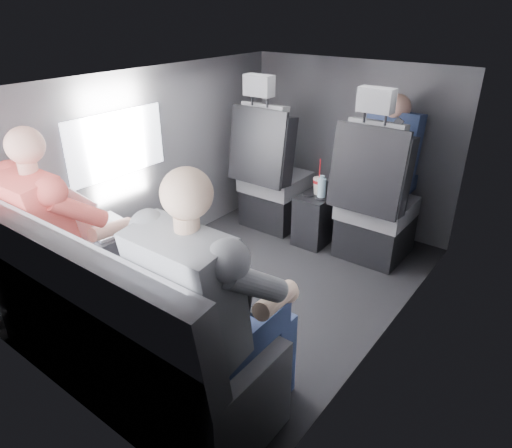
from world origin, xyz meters
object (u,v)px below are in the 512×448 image
Objects in this scene: front_seat_right at (374,208)px; passenger_rear_left at (65,235)px; front_seat_left at (272,181)px; passenger_front_right at (391,153)px; center_console at (320,215)px; water_bottle at (322,188)px; soda_cup at (319,185)px; laptop_black at (237,289)px; laptop_white at (97,222)px; passenger_rear_right at (214,306)px; rear_bench at (119,331)px.

front_seat_right is 2.05m from passenger_rear_left.
front_seat_left is 0.98m from passenger_front_right.
center_console is (-0.45, 0.04, -0.20)m from front_seat_right.
passenger_rear_left is at bearing -107.63° from water_bottle.
front_seat_right is at bearing -5.07° from center_console.
front_seat_left is 4.52× the size of soda_cup.
front_seat_left reaches higher than center_console.
laptop_black reaches higher than water_bottle.
laptop_white reaches higher than water_bottle.
front_seat_left is 2.07m from passenger_rear_right.
water_bottle is 0.57× the size of laptop_black.
rear_bench is at bearing -91.63° from water_bottle.
rear_bench is 5.20× the size of laptop_black.
laptop_black is (0.98, -1.65, 0.23)m from front_seat_left.
rear_bench is (0.45, -1.90, -0.09)m from front_seat_left.
front_seat_right is (0.90, 0.00, 0.00)m from front_seat_left.
laptop_black is at bearing -87.11° from front_seat_right.
water_bottle is at bearing 72.37° from passenger_rear_left.
passenger_rear_right is (0.55, -1.80, 0.17)m from soda_cup.
passenger_front_right is at bearing 30.97° from soda_cup.
front_seat_right is 0.49m from center_console.
front_seat_left is at bearing 118.73° from passenger_rear_right.
front_seat_left is at bearing 120.84° from laptop_black.
soda_cup is at bearing -149.03° from passenger_front_right.
passenger_rear_right is 2.07m from passenger_front_right.
passenger_rear_left reaches higher than laptop_black.
laptop_black is at bearing -73.11° from water_bottle.
passenger_front_right is at bearing 63.74° from laptop_white.
passenger_rear_left reaches higher than laptop_white.
laptop_white is (-0.49, -1.61, 0.16)m from soda_cup.
laptop_white is (-0.95, -1.62, 0.23)m from front_seat_right.
soda_cup is at bearing -0.43° from front_seat_left.
front_seat_right is at bearing 76.69° from rear_bench.
front_seat_left is 1.01× the size of passenger_rear_right.
front_seat_right is 0.41m from water_bottle.
front_seat_right is 0.43m from passenger_front_right.
passenger_rear_left is at bearing 169.26° from rear_bench.
passenger_rear_left is 1.04m from passenger_rear_right.
laptop_white is 1.05m from passenger_rear_right.
laptop_white is 1.03m from laptop_black.
laptop_black is at bearing -86.86° from passenger_front_right.
laptop_black is at bearing -72.46° from center_console.
passenger_rear_left is at bearing 179.98° from passenger_rear_right.
passenger_rear_right is (0.54, 0.09, 0.33)m from rear_bench.
passenger_rear_left is at bearing -105.20° from center_console.
front_seat_right reaches higher than passenger_rear_right.
passenger_rear_right reaches higher than passenger_rear_left.
water_bottle is (0.50, -0.06, 0.08)m from front_seat_left.
center_console is at bearing 74.80° from passenger_rear_left.
soda_cup is 0.91× the size of laptop_black.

